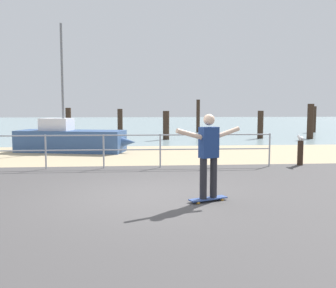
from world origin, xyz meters
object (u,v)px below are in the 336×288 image
at_px(skateboarder, 209,151).
at_px(seagull, 301,138).
at_px(skateboard, 208,199).
at_px(bollard_short, 300,153).
at_px(sailboat, 74,140).

height_order(skateboarder, seagull, skateboarder).
distance_m(skateboard, bollard_short, 5.80).
distance_m(skateboard, skateboarder, 0.95).
xyz_separation_m(sailboat, skateboard, (3.97, -8.65, -0.45)).
bearing_deg(skateboard, bollard_short, 49.15).
bearing_deg(bollard_short, seagull, 86.18).
height_order(skateboard, skateboarder, skateboarder).
distance_m(sailboat, skateboarder, 9.53).
distance_m(skateboard, seagull, 5.86).
bearing_deg(skateboard, sailboat, 114.66).
distance_m(skateboarder, seagull, 5.81).
bearing_deg(skateboarder, sailboat, 114.66).
bearing_deg(sailboat, seagull, -28.69).
relative_size(skateboard, seagull, 1.67).
height_order(bollard_short, seagull, seagull).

